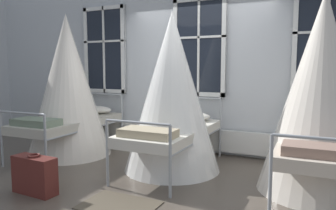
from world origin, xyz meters
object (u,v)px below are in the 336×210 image
at_px(cot_first, 68,88).
at_px(cot_second, 172,94).
at_px(cot_third, 321,96).
at_px(suitcase_dark, 35,175).

xyz_separation_m(cot_first, cot_second, (1.92, -0.01, -0.04)).
relative_size(cot_second, cot_third, 0.96).
distance_m(cot_first, cot_third, 3.83).
distance_m(cot_second, cot_third, 1.91).
bearing_deg(suitcase_dark, cot_second, 58.21).
distance_m(cot_second, suitcase_dark, 2.05).
bearing_deg(cot_first, suitcase_dark, -152.15).
relative_size(cot_first, cot_third, 1.00).
relative_size(cot_third, suitcase_dark, 4.11).
distance_m(cot_first, cot_second, 1.92).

